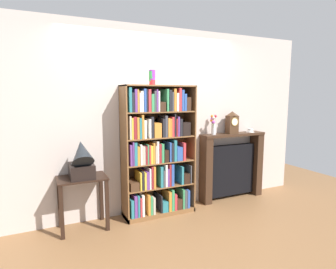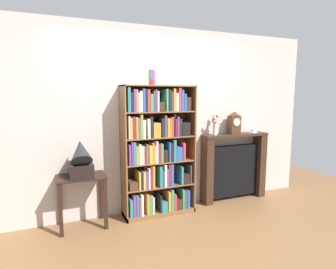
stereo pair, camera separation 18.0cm
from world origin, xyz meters
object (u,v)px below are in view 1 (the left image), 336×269
(mantel_clock, at_px, (232,122))
(flower_vase, at_px, (213,125))
(teacup_with_saucer, at_px, (250,131))
(bookshelf, at_px, (157,153))
(cup_stack, at_px, (152,78))
(gramophone, at_px, (82,161))
(fireplace_mantel, at_px, (231,166))
(side_table_left, at_px, (82,191))

(mantel_clock, relative_size, flower_vase, 1.14)
(mantel_clock, bearing_deg, teacup_with_saucer, 0.39)
(bookshelf, distance_m, teacup_with_saucer, 1.69)
(bookshelf, xyz_separation_m, cup_stack, (-0.07, -0.02, 1.01))
(bookshelf, bearing_deg, gramophone, -176.12)
(cup_stack, distance_m, fireplace_mantel, 1.97)
(side_table_left, height_order, teacup_with_saucer, teacup_with_saucer)
(bookshelf, bearing_deg, mantel_clock, 2.83)
(side_table_left, bearing_deg, gramophone, -90.00)
(cup_stack, distance_m, mantel_clock, 1.53)
(mantel_clock, distance_m, teacup_with_saucer, 0.40)
(bookshelf, xyz_separation_m, fireplace_mantel, (1.33, 0.09, -0.36))
(side_table_left, distance_m, fireplace_mantel, 2.35)
(cup_stack, xyz_separation_m, flower_vase, (1.03, 0.09, -0.67))
(bookshelf, xyz_separation_m, gramophone, (-1.01, -0.07, -0.00))
(fireplace_mantel, bearing_deg, side_table_left, -177.42)
(gramophone, xyz_separation_m, mantel_clock, (2.32, 0.13, 0.36))
(mantel_clock, xyz_separation_m, teacup_with_saucer, (0.37, 0.00, -0.15))
(bookshelf, height_order, flower_vase, bookshelf)
(mantel_clock, height_order, teacup_with_saucer, mantel_clock)
(mantel_clock, height_order, flower_vase, mantel_clock)
(mantel_clock, bearing_deg, gramophone, -176.71)
(flower_vase, bearing_deg, teacup_with_saucer, -0.23)
(bookshelf, xyz_separation_m, side_table_left, (-1.01, -0.02, -0.39))
(side_table_left, height_order, mantel_clock, mantel_clock)
(teacup_with_saucer, bearing_deg, fireplace_mantel, 176.82)
(cup_stack, bearing_deg, mantel_clock, 3.63)
(cup_stack, distance_m, flower_vase, 1.23)
(gramophone, height_order, fireplace_mantel, gramophone)
(fireplace_mantel, relative_size, flower_vase, 3.65)
(cup_stack, bearing_deg, side_table_left, 179.77)
(gramophone, distance_m, fireplace_mantel, 2.38)
(bookshelf, relative_size, teacup_with_saucer, 12.92)
(gramophone, xyz_separation_m, teacup_with_saucer, (2.69, 0.14, 0.21))
(bookshelf, height_order, teacup_with_saucer, bookshelf)
(cup_stack, relative_size, fireplace_mantel, 0.18)
(flower_vase, bearing_deg, gramophone, -175.97)
(mantel_clock, relative_size, teacup_with_saucer, 2.51)
(fireplace_mantel, xyz_separation_m, flower_vase, (-0.38, -0.02, 0.70))
(flower_vase, bearing_deg, fireplace_mantel, 2.49)
(fireplace_mantel, relative_size, mantel_clock, 3.19)
(side_table_left, xyz_separation_m, teacup_with_saucer, (2.69, 0.09, 0.60))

